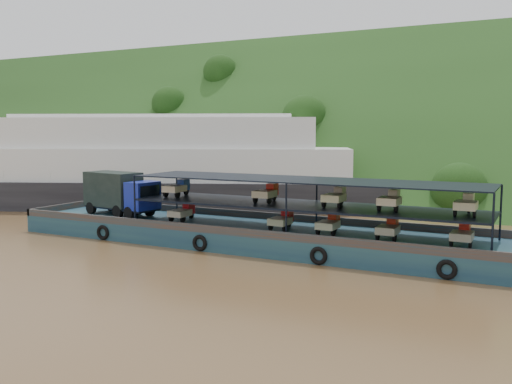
% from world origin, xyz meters
% --- Properties ---
extents(ground, '(160.00, 160.00, 0.00)m').
position_xyz_m(ground, '(0.00, 0.00, 0.00)').
color(ground, brown).
rests_on(ground, ground).
extents(hillside, '(140.00, 39.60, 39.60)m').
position_xyz_m(hillside, '(0.00, 36.00, 0.00)').
color(hillside, '#1F3D16').
rests_on(hillside, ground).
extents(cargo_barge, '(35.00, 7.18, 4.54)m').
position_xyz_m(cargo_barge, '(-1.44, 0.11, 1.10)').
color(cargo_barge, '#15304A').
rests_on(cargo_barge, ground).
extents(passenger_ferry, '(46.00, 28.41, 9.16)m').
position_xyz_m(passenger_ferry, '(-18.77, 13.55, 3.97)').
color(passenger_ferry, black).
rests_on(passenger_ferry, ground).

